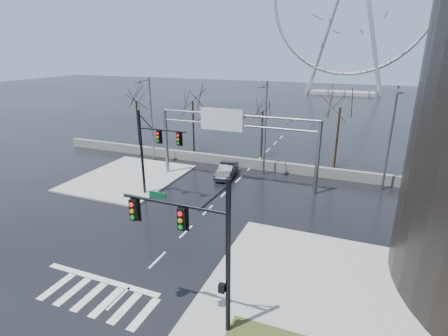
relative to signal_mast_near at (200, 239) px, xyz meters
The scene contains 16 objects.
ground 8.15m from the signal_mast_near, 141.85° to the left, with size 260.00×260.00×0.00m, color black.
sidewalk_right_ext 9.12m from the signal_mast_near, 51.18° to the left, with size 12.00×10.00×0.15m, color gray.
sidewalk_far 23.25m from the signal_mast_near, 135.18° to the left, with size 10.00×12.00×0.15m, color gray.
barrier_wall 24.96m from the signal_mast_near, 102.07° to the left, with size 52.00×0.50×1.10m, color slate.
signal_mast_near is the anchor object (origin of this frame).
signal_mast_far 17.03m from the signal_mast_near, 130.26° to the left, with size 4.72×0.41×8.00m.
sign_gantry 19.79m from the signal_mast_near, 106.19° to the left, with size 16.36×0.40×7.60m.
streetlight_left 28.07m from the signal_mast_near, 127.67° to the left, with size 0.50×2.55×10.00m.
streetlight_mid 22.44m from the signal_mast_near, 98.05° to the left, with size 0.50×2.55×10.00m.
streetlight_right 23.92m from the signal_mast_near, 68.25° to the left, with size 0.50×2.55×10.00m.
tree_far_left 36.36m from the signal_mast_near, 129.53° to the left, with size 3.50×3.50×7.00m.
tree_left 30.98m from the signal_mast_near, 117.18° to the left, with size 3.75×3.75×7.50m.
tree_center 29.00m from the signal_mast_near, 100.21° to the left, with size 3.25×3.25×6.50m.
tree_right 27.84m from the signal_mast_near, 82.02° to the left, with size 3.90×3.90×7.80m.
tree_far_right 30.45m from the signal_mast_near, 67.07° to the left, with size 3.40×3.40×6.80m.
car 21.71m from the signal_mast_near, 108.08° to the left, with size 1.59×4.55×1.50m, color black.
Camera 1 is at (11.35, -16.64, 13.13)m, focal length 28.00 mm.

